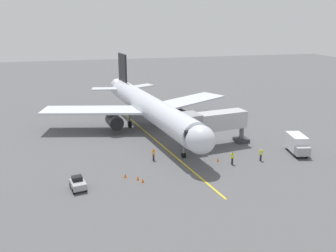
{
  "coord_description": "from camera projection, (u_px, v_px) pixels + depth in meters",
  "views": [
    {
      "loc": [
        12.07,
        57.74,
        18.45
      ],
      "look_at": [
        -0.55,
        8.21,
        3.0
      ],
      "focal_mm": 38.6,
      "sensor_mm": 36.0,
      "label": 1
    }
  ],
  "objects": [
    {
      "name": "tug_portside",
      "position": [
        78.0,
        184.0,
        40.08
      ],
      "size": [
        1.95,
        2.55,
        1.5
      ],
      "color": "#9E9EA3",
      "rests_on": "ground"
    },
    {
      "name": "safety_cone_nose_left",
      "position": [
        125.0,
        175.0,
        43.19
      ],
      "size": [
        0.32,
        0.32,
        0.55
      ],
      "primitive_type": "cone",
      "color": "#F2590F",
      "rests_on": "ground"
    },
    {
      "name": "box_truck_starboard_side",
      "position": [
        297.0,
        144.0,
        50.57
      ],
      "size": [
        2.78,
        4.88,
        2.62
      ],
      "color": "#9E9EA3",
      "rests_on": "ground"
    },
    {
      "name": "ground_crew_wing_walker",
      "position": [
        261.0,
        155.0,
        48.07
      ],
      "size": [
        0.42,
        0.28,
        1.71
      ],
      "color": "#23232D",
      "rests_on": "ground"
    },
    {
      "name": "safety_cone_wing_port",
      "position": [
        143.0,
        180.0,
        41.88
      ],
      "size": [
        0.32,
        0.32,
        0.55
      ],
      "primitive_type": "cone",
      "color": "#F2590F",
      "rests_on": "ground"
    },
    {
      "name": "ground_crew_marshaller",
      "position": [
        232.0,
        158.0,
        46.88
      ],
      "size": [
        0.44,
        0.32,
        1.71
      ],
      "color": "#23232D",
      "rests_on": "ground"
    },
    {
      "name": "ground_crew_loader",
      "position": [
        153.0,
        154.0,
        48.17
      ],
      "size": [
        0.43,
        0.47,
        1.71
      ],
      "color": "#23232D",
      "rests_on": "ground"
    },
    {
      "name": "safety_cone_nose_right",
      "position": [
        138.0,
        178.0,
        42.52
      ],
      "size": [
        0.32,
        0.32,
        0.55
      ],
      "primitive_type": "cone",
      "color": "#F2590F",
      "rests_on": "ground"
    },
    {
      "name": "apron_lead_in_line",
      "position": [
        157.0,
        142.0,
        55.74
      ],
      "size": [
        6.23,
        39.59,
        0.01
      ],
      "primitive_type": "cube",
      "rotation": [
        0.0,
        0.0,
        0.15
      ],
      "color": "yellow",
      "rests_on": "ground"
    },
    {
      "name": "jet_bridge",
      "position": [
        210.0,
        122.0,
        52.52
      ],
      "size": [
        11.52,
        4.42,
        5.4
      ],
      "color": "#B7B7BC",
      "rests_on": "ground"
    },
    {
      "name": "ground_plane",
      "position": [
        153.0,
        130.0,
        61.75
      ],
      "size": [
        220.0,
        220.0,
        0.0
      ],
      "primitive_type": "plane",
      "color": "#565659"
    },
    {
      "name": "safety_cone_wing_starboard",
      "position": [
        218.0,
        159.0,
        48.03
      ],
      "size": [
        0.32,
        0.32,
        0.55
      ],
      "primitive_type": "cone",
      "color": "#F2590F",
      "rests_on": "ground"
    },
    {
      "name": "airplane",
      "position": [
        149.0,
        107.0,
        60.4
      ],
      "size": [
        34.41,
        40.27,
        11.5
      ],
      "color": "silver",
      "rests_on": "ground"
    }
  ]
}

